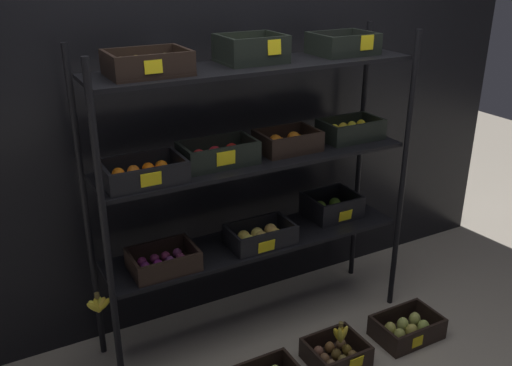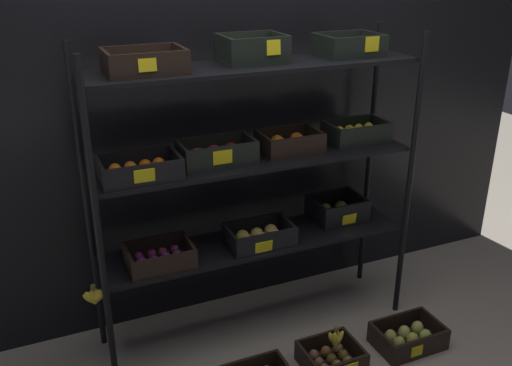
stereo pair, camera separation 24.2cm
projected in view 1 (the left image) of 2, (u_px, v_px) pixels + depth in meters
ground_plane at (256, 325)px, 3.29m from camera, size 10.00×10.00×0.00m
storefront_wall at (221, 66)px, 3.05m from camera, size 4.10×0.12×2.91m
display_rack at (254, 157)px, 2.88m from camera, size 1.82×0.43×1.67m
crate_ground_kiwi at (336, 354)px, 2.98m from camera, size 0.30×0.27×0.12m
crate_ground_right_pear at (407, 329)px, 3.17m from camera, size 0.37×0.25×0.13m
banana_bunch_loose at (340, 334)px, 2.93m from camera, size 0.10×0.05×0.13m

